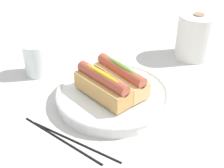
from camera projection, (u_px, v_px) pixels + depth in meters
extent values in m
plane|color=beige|center=(119.00, 103.00, 0.73)|extent=(2.40, 2.40, 0.00)
cylinder|color=white|center=(112.00, 97.00, 0.72)|extent=(0.27, 0.27, 0.02)
torus|color=white|center=(112.00, 93.00, 0.72)|extent=(0.27, 0.27, 0.01)
cube|color=tan|center=(103.00, 88.00, 0.69)|extent=(0.16, 0.08, 0.04)
cylinder|color=#B24C38|center=(103.00, 78.00, 0.67)|extent=(0.15, 0.06, 0.03)
ellipsoid|color=gold|center=(102.00, 73.00, 0.67)|extent=(0.11, 0.04, 0.01)
cube|color=#DBB270|center=(121.00, 80.00, 0.72)|extent=(0.16, 0.09, 0.04)
cylinder|color=#BC563D|center=(121.00, 70.00, 0.70)|extent=(0.15, 0.07, 0.03)
ellipsoid|color=olive|center=(121.00, 65.00, 0.70)|extent=(0.11, 0.04, 0.01)
cylinder|color=white|center=(37.00, 59.00, 0.82)|extent=(0.07, 0.07, 0.09)
cylinder|color=silver|center=(37.00, 64.00, 0.83)|extent=(0.06, 0.06, 0.05)
cylinder|color=white|center=(196.00, 36.00, 0.89)|extent=(0.11, 0.11, 0.13)
cylinder|color=#997A5B|center=(199.00, 14.00, 0.86)|extent=(0.03, 0.03, 0.00)
cylinder|color=black|center=(76.00, 142.00, 0.61)|extent=(0.22, 0.02, 0.01)
cylinder|color=black|center=(61.00, 139.00, 0.62)|extent=(0.22, 0.02, 0.01)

